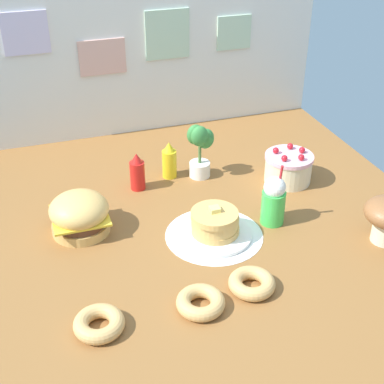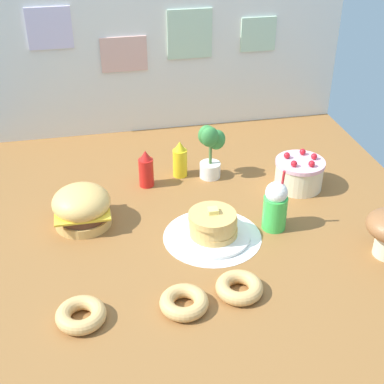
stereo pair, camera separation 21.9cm
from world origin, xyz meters
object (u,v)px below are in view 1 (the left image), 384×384
at_px(ketchup_bottle, 137,172).
at_px(donut_chocolate, 201,302).
at_px(pancake_stack, 215,225).
at_px(layer_cake, 288,168).
at_px(mustard_bottle, 169,161).
at_px(potted_plant, 200,148).
at_px(donut_vanilla, 252,283).
at_px(donut_pink_glaze, 99,323).
at_px(burger, 80,214).
at_px(cream_soda_cup, 274,201).

distance_m(ketchup_bottle, donut_chocolate, 0.84).
height_order(pancake_stack, layer_cake, layer_cake).
distance_m(mustard_bottle, potted_plant, 0.16).
xyz_separation_m(ketchup_bottle, donut_vanilla, (0.22, -0.81, -0.06)).
xyz_separation_m(pancake_stack, donut_vanilla, (0.01, -0.34, -0.03)).
bearing_deg(donut_pink_glaze, burger, 87.13).
bearing_deg(ketchup_bottle, burger, -139.65).
height_order(layer_cake, mustard_bottle, mustard_bottle).
bearing_deg(potted_plant, donut_pink_glaze, -127.14).
relative_size(mustard_bottle, donut_pink_glaze, 1.08).
xyz_separation_m(ketchup_bottle, donut_chocolate, (0.01, -0.84, -0.06)).
height_order(burger, potted_plant, potted_plant).
height_order(layer_cake, cream_soda_cup, cream_soda_cup).
bearing_deg(ketchup_bottle, layer_cake, -12.84).
relative_size(pancake_stack, potted_plant, 1.11).
xyz_separation_m(burger, ketchup_bottle, (0.30, 0.26, 0.00)).
height_order(layer_cake, potted_plant, potted_plant).
relative_size(ketchup_bottle, cream_soda_cup, 0.67).
bearing_deg(cream_soda_cup, mustard_bottle, 120.64).
bearing_deg(ketchup_bottle, pancake_stack, -66.04).
bearing_deg(pancake_stack, burger, 157.81).
xyz_separation_m(donut_pink_glaze, potted_plant, (0.64, 0.85, 0.12)).
bearing_deg(cream_soda_cup, pancake_stack, -176.24).
distance_m(layer_cake, mustard_bottle, 0.56).
height_order(pancake_stack, ketchup_bottle, ketchup_bottle).
bearing_deg(ketchup_bottle, donut_pink_glaze, -111.78).
bearing_deg(donut_vanilla, mustard_bottle, 93.24).
xyz_separation_m(burger, donut_chocolate, (0.32, -0.58, -0.06)).
relative_size(donut_pink_glaze, donut_vanilla, 1.00).
bearing_deg(pancake_stack, ketchup_bottle, 113.96).
bearing_deg(donut_chocolate, potted_plant, 70.97).
relative_size(burger, potted_plant, 0.87).
relative_size(layer_cake, cream_soda_cup, 0.83).
relative_size(pancake_stack, ketchup_bottle, 1.70).
distance_m(donut_pink_glaze, potted_plant, 1.07).
xyz_separation_m(donut_chocolate, donut_vanilla, (0.21, 0.03, 0.00)).
xyz_separation_m(pancake_stack, layer_cake, (0.48, 0.31, 0.02)).
bearing_deg(burger, ketchup_bottle, 40.35).
height_order(layer_cake, ketchup_bottle, ketchup_bottle).
distance_m(cream_soda_cup, donut_pink_glaze, 0.89).
bearing_deg(ketchup_bottle, potted_plant, 3.63).
relative_size(pancake_stack, donut_pink_glaze, 1.83).
bearing_deg(donut_vanilla, pancake_stack, 92.28).
bearing_deg(donut_pink_glaze, layer_cake, 33.30).
relative_size(mustard_bottle, donut_vanilla, 1.08).
bearing_deg(pancake_stack, donut_pink_glaze, -145.89).
relative_size(pancake_stack, layer_cake, 1.36).
bearing_deg(donut_pink_glaze, donut_vanilla, 2.37).
height_order(mustard_bottle, donut_vanilla, mustard_bottle).
relative_size(donut_pink_glaze, donut_chocolate, 1.00).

